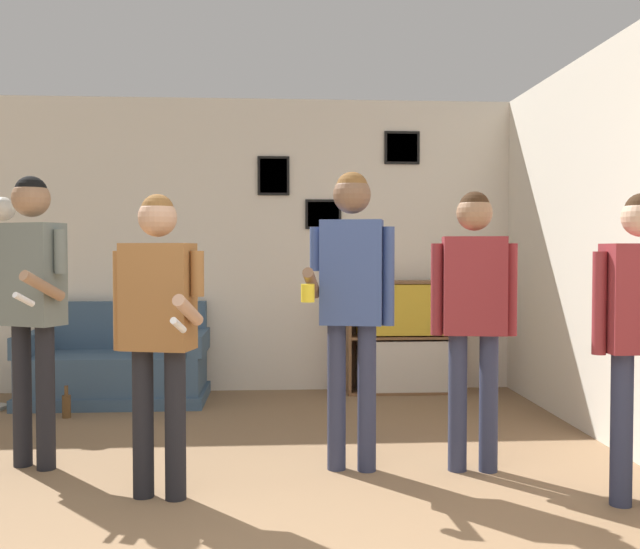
% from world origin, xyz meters
% --- Properties ---
extents(wall_back, '(7.32, 0.08, 2.70)m').
position_xyz_m(wall_back, '(0.01, 4.32, 1.35)').
color(wall_back, silver).
rests_on(wall_back, ground_plane).
extents(wall_right, '(0.06, 6.69, 2.70)m').
position_xyz_m(wall_right, '(2.49, 2.15, 1.35)').
color(wall_right, silver).
rests_on(wall_right, ground_plane).
extents(couch, '(1.54, 0.80, 0.84)m').
position_xyz_m(couch, '(-1.11, 3.90, 0.28)').
color(couch, '#3D5670').
rests_on(couch, ground_plane).
extents(bookshelf, '(1.04, 0.30, 1.03)m').
position_xyz_m(bookshelf, '(1.43, 4.10, 0.51)').
color(bookshelf, brown).
rests_on(bookshelf, ground_plane).
extents(person_player_foreground_left, '(0.46, 0.59, 1.74)m').
position_xyz_m(person_player_foreground_left, '(-1.19, 2.01, 1.08)').
color(person_player_foreground_left, black).
rests_on(person_player_foreground_left, ground_plane).
extents(person_player_foreground_center, '(0.49, 0.52, 1.60)m').
position_xyz_m(person_player_foreground_center, '(-0.35, 1.42, 0.97)').
color(person_player_foreground_center, black).
rests_on(person_player_foreground_center, ground_plane).
extents(person_watcher_holding_cup, '(0.55, 0.41, 1.76)m').
position_xyz_m(person_watcher_holding_cup, '(0.70, 1.84, 1.10)').
color(person_watcher_holding_cup, '#2D334C').
rests_on(person_watcher_holding_cup, ground_plane).
extents(person_spectator_near_bookshelf, '(0.50, 0.25, 1.65)m').
position_xyz_m(person_spectator_near_bookshelf, '(1.42, 1.78, 1.01)').
color(person_spectator_near_bookshelf, '#2D334C').
rests_on(person_spectator_near_bookshelf, ground_plane).
extents(person_spectator_far_right, '(0.50, 0.20, 1.59)m').
position_xyz_m(person_spectator_far_right, '(2.11, 1.17, 0.97)').
color(person_spectator_far_right, '#2D334C').
rests_on(person_spectator_far_right, ground_plane).
extents(bottle_on_floor, '(0.07, 0.07, 0.25)m').
position_xyz_m(bottle_on_floor, '(-1.37, 3.29, 0.10)').
color(bottle_on_floor, brown).
rests_on(bottle_on_floor, ground_plane).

